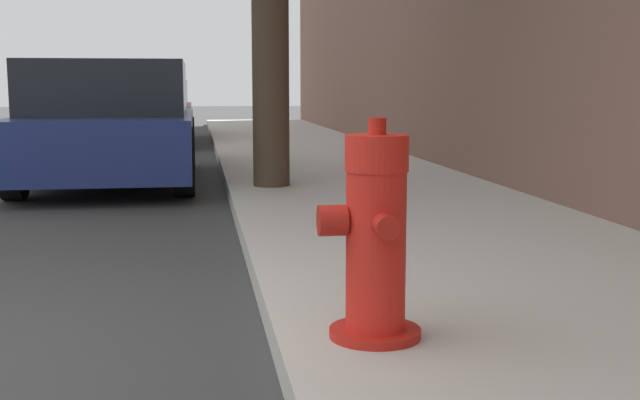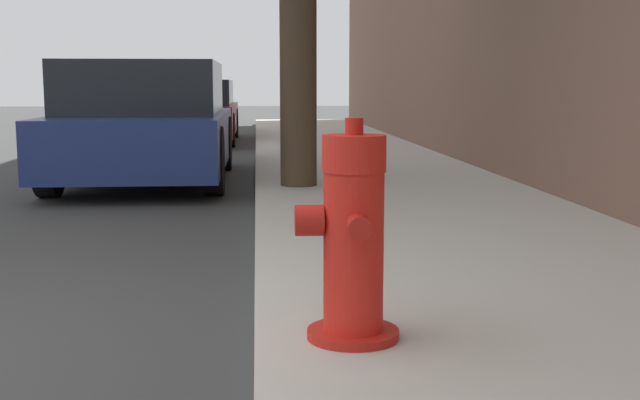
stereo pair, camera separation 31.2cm
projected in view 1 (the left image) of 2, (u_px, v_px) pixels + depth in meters
name	position (u px, v px, depth m)	size (l,w,h in m)	color
sidewalk_slab	(599.00, 342.00, 3.32)	(2.68, 40.00, 0.14)	#B7B2A8
fire_hydrant	(374.00, 240.00, 3.11)	(0.41, 0.42, 0.86)	red
parked_car_near	(111.00, 125.00, 9.09)	(1.85, 4.01, 1.38)	navy
parked_car_mid	(145.00, 112.00, 15.52)	(1.78, 4.36, 1.22)	maroon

